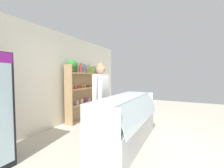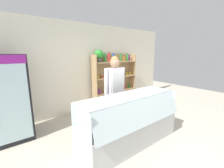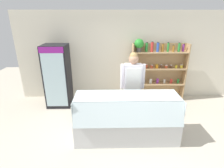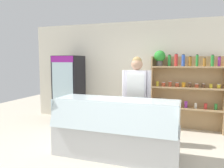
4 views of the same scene
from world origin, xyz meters
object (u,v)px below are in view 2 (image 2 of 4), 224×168
Objects in this scene: drinks_fridge at (11,99)px; deli_display_case at (129,129)px; shelving_unit at (112,75)px; shop_clerk at (115,86)px.

deli_display_case is at bearing -41.33° from drinks_fridge.
deli_display_case is (1.84, -1.62, -0.59)m from drinks_fridge.
shelving_unit is 0.89× the size of deli_display_case.
shelving_unit is (2.93, 0.32, 0.19)m from drinks_fridge.
deli_display_case is 1.06m from shop_clerk.
drinks_fridge is 0.83× the size of deli_display_case.
shop_clerk is (-0.88, -1.21, -0.04)m from shelving_unit.
drinks_fridge is 2.52m from deli_display_case.
shelving_unit is at bearing 60.91° from deli_display_case.
shop_clerk is (0.21, 0.73, 0.73)m from deli_display_case.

